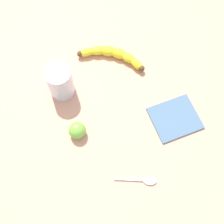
# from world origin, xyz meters

# --- Properties ---
(wooden_tabletop) EXTENTS (1.20, 1.20, 0.03)m
(wooden_tabletop) POSITION_xyz_m (0.00, 0.00, 0.01)
(wooden_tabletop) COLOR tan
(wooden_tabletop) RESTS_ON ground
(banana) EXTENTS (0.19, 0.13, 0.03)m
(banana) POSITION_xyz_m (0.12, -0.10, 0.05)
(banana) COLOR yellow
(banana) RESTS_ON wooden_tabletop
(smoothie_glass) EXTENTS (0.07, 0.07, 0.10)m
(smoothie_glass) POSITION_xyz_m (0.14, 0.09, 0.08)
(smoothie_glass) COLOR silver
(smoothie_glass) RESTS_ON wooden_tabletop
(lime_fruit) EXTENTS (0.05, 0.05, 0.05)m
(lime_fruit) POSITION_xyz_m (0.00, 0.15, 0.05)
(lime_fruit) COLOR #75C142
(lime_fruit) RESTS_ON wooden_tabletop
(teaspoon) EXTENTS (0.09, 0.09, 0.01)m
(teaspoon) POSITION_xyz_m (-0.22, 0.09, 0.03)
(teaspoon) COLOR silver
(teaspoon) RESTS_ON wooden_tabletop
(folded_napkin) EXTENTS (0.15, 0.16, 0.01)m
(folded_napkin) POSITION_xyz_m (-0.15, -0.09, 0.03)
(folded_napkin) COLOR slate
(folded_napkin) RESTS_ON wooden_tabletop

